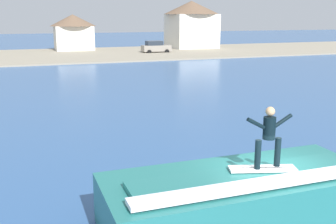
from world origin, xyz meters
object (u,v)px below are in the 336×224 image
surfer (269,134)px  tree_tall_bare (186,18)px  car_far_shore (156,47)px  house_small_cottage (73,31)px  house_gabled_white (191,22)px  wave_crest (239,197)px  surfboard (262,169)px

surfer → tree_tall_bare: 59.83m
surfer → tree_tall_bare: size_ratio=0.23×
car_far_shore → house_small_cottage: size_ratio=0.59×
car_far_shore → house_gabled_white: 11.76m
house_small_cottage → tree_tall_bare: bearing=-6.8°
wave_crest → car_far_shore: 51.27m
surfboard → house_gabled_white: house_gabled_white is taller
wave_crest → house_gabled_white: (22.55, 56.41, 3.69)m
tree_tall_bare → surfboard: bearing=-110.3°
surfboard → tree_tall_bare: tree_tall_bare is taller
car_far_shore → house_gabled_white: bearing=38.7°
surfer → car_far_shore: 51.38m
house_gabled_white → house_small_cottage: bearing=175.4°
car_far_shore → surfboard: bearing=-105.0°
wave_crest → surfboard: size_ratio=4.05×
wave_crest → house_gabled_white: size_ratio=0.77×
surfer → wave_crest: bearing=157.6°
wave_crest → house_small_cottage: house_small_cottage is taller
house_gabled_white → wave_crest: bearing=-111.8°
surfer → house_small_cottage: 58.32m
car_far_shore → tree_tall_bare: bearing=40.6°
surfboard → car_far_shore: 51.38m
surfboard → tree_tall_bare: 59.91m
wave_crest → house_gabled_white: house_gabled_white is taller
house_small_cottage → tree_tall_bare: (18.52, -2.20, 2.02)m
car_far_shore → house_small_cottage: 14.18m
house_gabled_white → house_small_cottage: (-19.78, 1.61, -1.20)m
car_far_shore → tree_tall_bare: 10.78m
house_gabled_white → house_small_cottage: 19.88m
surfboard → house_small_cottage: (2.27, 58.26, 1.65)m
surfboard → tree_tall_bare: size_ratio=0.25×
surfer → house_gabled_white: house_gabled_white is taller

